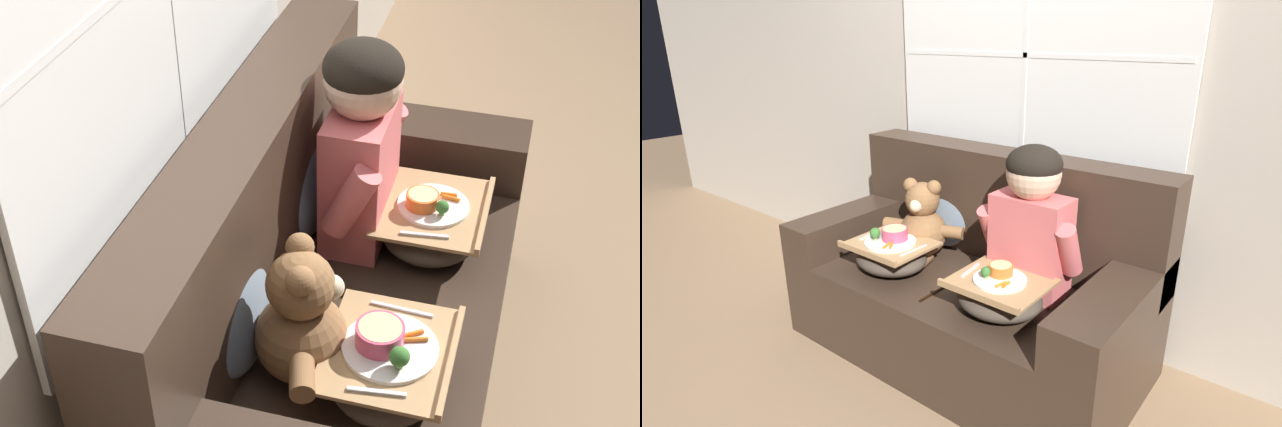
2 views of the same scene
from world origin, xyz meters
TOP-DOWN VIEW (x-y plane):
  - ground_plane at (0.00, 0.00)m, footprint 14.00×14.00m
  - couch at (0.00, 0.07)m, footprint 1.71×0.86m
  - throw_pillow_behind_child at (0.32, 0.24)m, footprint 0.39×0.19m
  - throw_pillow_behind_teddy at (-0.32, 0.24)m, footprint 0.37×0.18m
  - child_figure at (0.32, 0.06)m, footprint 0.47×0.24m
  - teddy_bear at (-0.32, 0.06)m, footprint 0.44×0.32m
  - lap_tray_child at (0.32, -0.17)m, footprint 0.39×0.34m
  - lap_tray_teddy at (-0.32, -0.17)m, footprint 0.39×0.33m

SIDE VIEW (x-z plane):
  - ground_plane at x=0.00m, z-range 0.00..0.00m
  - couch at x=0.00m, z-range -0.14..0.84m
  - lap_tray_child at x=0.32m, z-range 0.40..0.61m
  - lap_tray_teddy at x=-0.32m, z-range 0.40..0.62m
  - teddy_bear at x=-0.32m, z-range 0.39..0.80m
  - throw_pillow_behind_child at x=0.32m, z-range 0.41..0.82m
  - throw_pillow_behind_teddy at x=-0.32m, z-range 0.42..0.80m
  - child_figure at x=0.32m, z-range 0.46..1.13m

